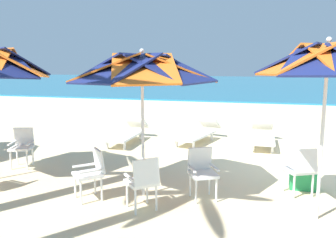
# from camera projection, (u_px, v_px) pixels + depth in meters

# --- Properties ---
(ground_plane) EXTENTS (80.00, 80.00, 0.00)m
(ground_plane) POSITION_uv_depth(u_px,v_px,m) (293.00, 165.00, 8.06)
(ground_plane) COLOR beige
(sea) EXTENTS (80.00, 36.00, 0.10)m
(sea) POSITION_uv_depth(u_px,v_px,m) (270.00, 84.00, 36.70)
(sea) COLOR teal
(sea) RESTS_ON ground
(surf_foam) EXTENTS (80.00, 0.70, 0.01)m
(surf_foam) POSITION_uv_depth(u_px,v_px,m) (276.00, 105.00, 19.27)
(surf_foam) COLOR white
(surf_foam) RESTS_ON ground
(beach_umbrella_0) EXTENTS (1.98, 1.98, 2.66)m
(beach_umbrella_0) POSITION_uv_depth(u_px,v_px,m) (327.00, 62.00, 4.90)
(beach_umbrella_0) COLOR silver
(beach_umbrella_0) RESTS_ON ground
(plastic_chair_0) EXTENTS (0.59, 0.61, 0.87)m
(plastic_chair_0) POSITION_uv_depth(u_px,v_px,m) (301.00, 168.00, 6.12)
(plastic_chair_0) COLOR white
(plastic_chair_0) RESTS_ON ground
(beach_umbrella_1) EXTENTS (2.55, 2.55, 2.54)m
(beach_umbrella_1) POSITION_uv_depth(u_px,v_px,m) (142.00, 69.00, 5.87)
(beach_umbrella_1) COLOR silver
(beach_umbrella_1) RESTS_ON ground
(plastic_chair_1) EXTENTS (0.63, 0.63, 0.87)m
(plastic_chair_1) POSITION_uv_depth(u_px,v_px,m) (143.00, 180.00, 5.49)
(plastic_chair_1) COLOR white
(plastic_chair_1) RESTS_ON ground
(plastic_chair_2) EXTENTS (0.63, 0.63, 0.87)m
(plastic_chair_2) POSITION_uv_depth(u_px,v_px,m) (92.00, 171.00, 5.98)
(plastic_chair_2) COLOR white
(plastic_chair_2) RESTS_ON ground
(plastic_chair_3) EXTENTS (0.60, 0.61, 0.87)m
(plastic_chair_3) POSITION_uv_depth(u_px,v_px,m) (202.00, 170.00, 6.01)
(plastic_chair_3) COLOR white
(plastic_chair_3) RESTS_ON ground
(plastic_chair_6) EXTENTS (0.55, 0.57, 0.87)m
(plastic_chair_6) POSITION_uv_depth(u_px,v_px,m) (22.00, 145.00, 7.84)
(plastic_chair_6) COLOR white
(plastic_chair_6) RESTS_ON ground
(sun_lounger_1) EXTENTS (0.65, 2.15, 0.62)m
(sun_lounger_1) POSITION_uv_depth(u_px,v_px,m) (262.00, 136.00, 9.87)
(sun_lounger_1) COLOR white
(sun_lounger_1) RESTS_ON ground
(sun_lounger_2) EXTENTS (1.13, 2.23, 0.62)m
(sun_lounger_2) POSITION_uv_depth(u_px,v_px,m) (198.00, 133.00, 10.28)
(sun_lounger_2) COLOR white
(sun_lounger_2) RESTS_ON ground
(sun_lounger_3) EXTENTS (0.64, 2.15, 0.62)m
(sun_lounger_3) POSITION_uv_depth(u_px,v_px,m) (127.00, 133.00, 10.23)
(sun_lounger_3) COLOR white
(sun_lounger_3) RESTS_ON ground
(cooler_box) EXTENTS (0.50, 0.34, 0.40)m
(cooler_box) POSITION_uv_depth(u_px,v_px,m) (303.00, 178.00, 6.49)
(cooler_box) COLOR #238C4C
(cooler_box) RESTS_ON ground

